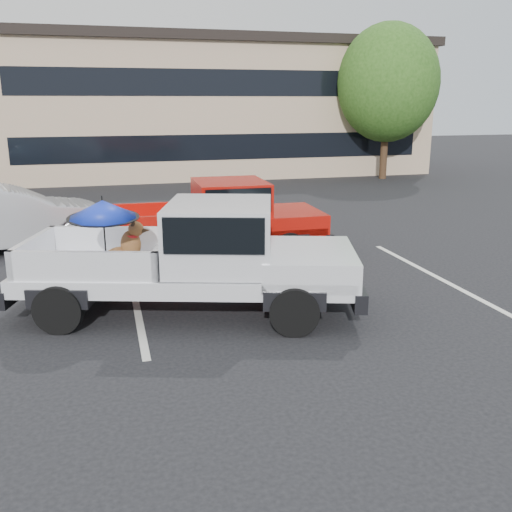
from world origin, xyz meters
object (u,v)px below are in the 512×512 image
at_px(silver_sedan, 8,218).
at_px(tree_right, 388,83).
at_px(tree_back, 271,83).
at_px(red_pickup, 224,216).
at_px(silver_pickup, 206,252).

bearing_deg(silver_sedan, tree_right, -71.11).
bearing_deg(tree_back, tree_right, -69.44).
bearing_deg(silver_sedan, tree_back, -47.73).
distance_m(tree_back, red_pickup, 20.96).
xyz_separation_m(silver_pickup, red_pickup, (1.01, 3.36, -0.10)).
bearing_deg(silver_sedan, silver_pickup, -158.82).
bearing_deg(red_pickup, silver_sedan, 158.40).
distance_m(tree_right, silver_pickup, 18.68).
xyz_separation_m(tree_right, silver_sedan, (-14.66, -9.50, -3.44)).
bearing_deg(red_pickup, tree_back, 71.71).
distance_m(red_pickup, silver_sedan, 5.21).
relative_size(tree_back, red_pickup, 1.33).
bearing_deg(silver_sedan, red_pickup, -126.75).
bearing_deg(silver_pickup, silver_sedan, 141.82).
relative_size(tree_back, silver_pickup, 1.18).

